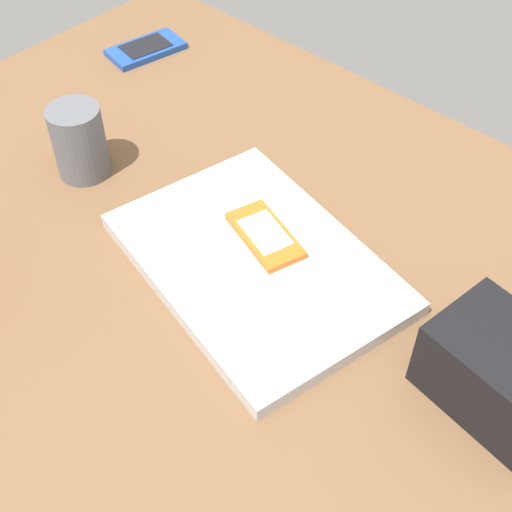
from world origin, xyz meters
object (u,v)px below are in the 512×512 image
object	(u,v)px
cell_phone_on_laptop	(265,235)
pen_cup	(79,142)
cell_phone_on_desk	(146,49)
laptop_closed	(256,263)
desk_organizer	(505,375)

from	to	relation	value
cell_phone_on_laptop	pen_cup	xyz separation A→B (cm)	(-26.11, -5.29, 2.41)
cell_phone_on_laptop	cell_phone_on_desk	xyz separation A→B (cm)	(-42.03, 18.93, -1.76)
laptop_closed	pen_cup	distance (cm)	27.73
laptop_closed	cell_phone_on_desk	world-z (taller)	laptop_closed
cell_phone_on_laptop	desk_organizer	size ratio (longest dim) A/B	0.79
cell_phone_on_laptop	desk_organizer	world-z (taller)	desk_organizer
cell_phone_on_desk	desk_organizer	xyz separation A→B (cm)	(71.31, -18.79, 3.52)
desk_organizer	cell_phone_on_desk	bearing A→B (deg)	173.38
laptop_closed	desk_organizer	size ratio (longest dim) A/B	2.27
laptop_closed	cell_phone_on_laptop	distance (cm)	3.41
cell_phone_on_laptop	cell_phone_on_desk	world-z (taller)	cell_phone_on_laptop
cell_phone_on_laptop	pen_cup	size ratio (longest dim) A/B	1.18
cell_phone_on_desk	pen_cup	world-z (taller)	pen_cup
cell_phone_on_desk	desk_organizer	bearing A→B (deg)	-14.77
cell_phone_on_laptop	cell_phone_on_desk	size ratio (longest dim) A/B	0.89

